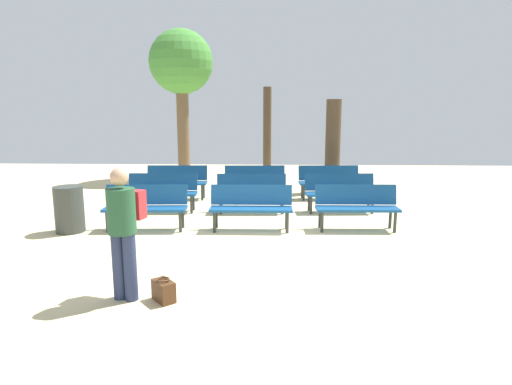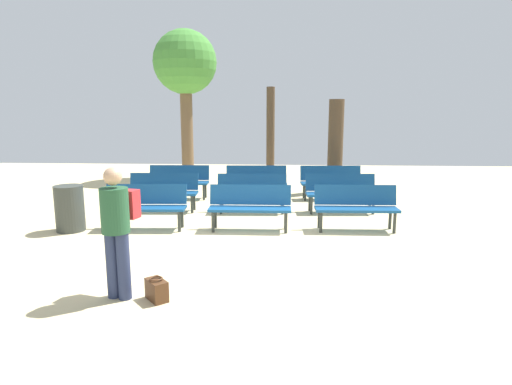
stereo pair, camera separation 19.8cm
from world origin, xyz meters
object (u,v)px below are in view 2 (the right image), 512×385
bench_r1_c2 (341,191)px  bench_r2_c2 (331,180)px  tree_2 (270,135)px  bench_r0_c1 (250,204)px  visitor_with_backpack (117,225)px  bench_r2_c0 (179,180)px  bench_r1_c1 (252,190)px  handbag (157,290)px  trash_bin (70,208)px  bench_r0_c2 (356,205)px  tree_0 (335,146)px  tree_1 (185,66)px  bench_r0_c0 (145,204)px  bench_r2_c1 (256,180)px  bench_r1_c0 (163,189)px

bench_r1_c2 → bench_r2_c2: same height
tree_2 → bench_r0_c1: bearing=-92.3°
bench_r0_c1 → visitor_with_backpack: size_ratio=0.97×
bench_r2_c0 → tree_2: (2.37, 3.05, 1.03)m
bench_r1_c1 → bench_r2_c0: 2.54m
tree_2 → handbag: (-1.17, -9.39, -1.40)m
bench_r2_c2 → trash_bin: size_ratio=1.82×
bench_r0_c2 → handbag: 4.56m
tree_0 → tree_2: bearing=136.9°
bench_r2_c2 → handbag: 7.07m
tree_1 → handbag: (1.71, -9.91, -3.65)m
bench_r0_c0 → tree_1: (-0.57, 6.64, 3.29)m
bench_r1_c2 → bench_r2_c1: same height
bench_r0_c2 → bench_r2_c0: size_ratio=1.00×
bench_r0_c1 → trash_bin: size_ratio=1.80×
handbag → bench_r2_c0: bearing=100.7°
bench_r2_c2 → trash_bin: trash_bin is taller
bench_r2_c0 → visitor_with_backpack: size_ratio=0.98×
bench_r1_c0 → bench_r1_c1: same height
bench_r0_c0 → bench_r0_c1: bearing=-1.8°
bench_r1_c1 → bench_r2_c2: (1.99, 1.61, 0.00)m
bench_r1_c2 → bench_r2_c2: (-0.06, 1.51, 0.00)m
bench_r0_c0 → visitor_with_backpack: 3.29m
bench_r1_c1 → tree_2: tree_2 is taller
bench_r2_c0 → tree_2: bearing=50.6°
tree_2 → trash_bin: bearing=-120.5°
bench_r2_c2 → tree_1: tree_1 is taller
tree_1 → bench_r1_c0: bearing=-84.4°
bench_r0_c1 → bench_r0_c2: bearing=2.3°
bench_r2_c1 → tree_2: 3.19m
bench_r2_c2 → tree_2: (-1.68, 2.93, 1.03)m
bench_r1_c2 → trash_bin: bearing=-163.8°
bench_r0_c1 → bench_r2_c0: 3.69m
bench_r1_c1 → trash_bin: 3.88m
tree_1 → bench_r2_c0: bearing=-81.8°
trash_bin → handbag: bearing=-49.7°
bench_r2_c0 → bench_r1_c0: bearing=-92.1°
bench_r0_c1 → bench_r0_c2: size_ratio=1.00×
bench_r0_c0 → bench_r1_c0: size_ratio=1.00×
bench_r1_c0 → tree_2: size_ratio=0.53×
bench_r0_c2 → bench_r2_c1: (-2.12, 2.97, 0.00)m
bench_r1_c0 → tree_0: (4.29, 2.76, 0.81)m
bench_r0_c2 → bench_r0_c1: bearing=-178.3°
bench_r0_c0 → tree_1: tree_1 is taller
bench_r0_c2 → tree_0: tree_0 is taller
visitor_with_backpack → handbag: (0.47, -0.07, -0.80)m
bench_r1_c0 → bench_r0_c0: bearing=-89.8°
visitor_with_backpack → bench_r2_c0: bearing=-68.7°
visitor_with_backpack → bench_r1_c1: bearing=-90.9°
bench_r1_c2 → bench_r2_c2: 1.51m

